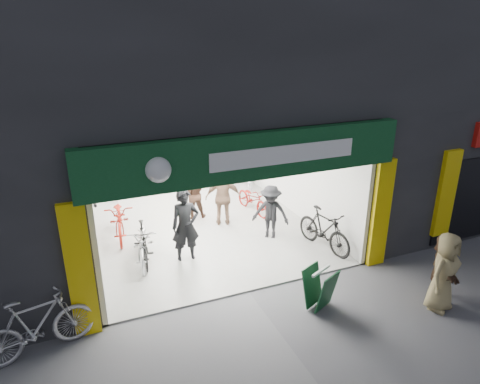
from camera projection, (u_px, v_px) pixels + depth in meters
ground at (249, 292)px, 9.12m from camera, size 60.00×60.00×0.00m
building at (209, 64)px, 12.19m from camera, size 17.00×10.27×8.00m
bike_left_front at (143, 243)px, 10.17m from camera, size 1.01×1.96×0.98m
bike_left_midfront at (144, 243)px, 10.17m from camera, size 0.59×1.63×0.96m
bike_left_midback at (120, 219)px, 11.36m from camera, size 0.91×2.06×1.05m
bike_left_back at (117, 182)px, 14.18m from camera, size 0.73×1.63×0.95m
bike_right_front at (324, 230)px, 10.71m from camera, size 0.84×1.87×1.08m
bike_right_mid at (253, 199)px, 12.92m from camera, size 0.79×1.68×0.85m
bike_right_back at (246, 173)px, 15.00m from camera, size 0.72×1.70×0.99m
parked_bike at (37, 326)px, 7.21m from camera, size 2.00×0.95×1.16m
customer_a at (185, 226)px, 10.07m from camera, size 0.68×0.47×1.82m
customer_b at (193, 194)px, 12.40m from camera, size 0.81×0.66×1.53m
customer_c at (271, 213)px, 11.17m from camera, size 1.11×1.03×1.50m
customer_d at (223, 197)px, 11.90m from camera, size 1.08×0.71×1.71m
pedestrian_near at (444, 272)px, 8.33m from camera, size 0.93×0.74×1.65m
pedestrian_far at (442, 267)px, 8.68m from camera, size 1.21×1.33×1.48m
sandwich_board at (320, 288)px, 8.47m from camera, size 0.72×0.73×0.84m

